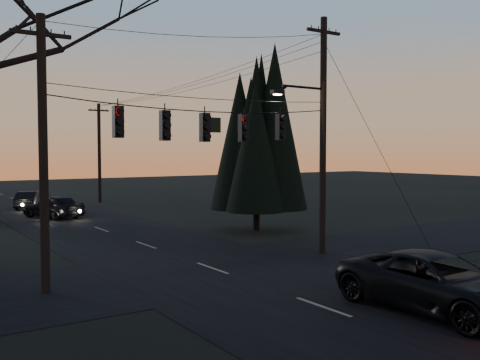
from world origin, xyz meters
TOP-DOWN VIEW (x-y plane):
  - ground_plane at (0.00, 0.00)m, footprint 160.00×160.00m
  - main_road at (0.00, 20.00)m, footprint 8.00×120.00m
  - cross_road at (0.00, 10.00)m, footprint 60.00×7.00m
  - utility_pole_right at (5.50, 10.00)m, footprint 5.00×0.30m
  - utility_pole_left at (-6.00, 10.00)m, footprint 1.80×0.30m
  - utility_pole_far_r at (5.50, 38.00)m, footprint 1.80×0.30m
  - span_signal_assembly at (-0.24, 10.00)m, footprint 11.50×0.44m
  - evergreen_right at (7.11, 17.08)m, footprint 4.31×4.31m
  - suv_near at (2.29, 1.95)m, footprint 2.74×5.70m
  - sedan_oncoming_a at (-0.80, 28.87)m, footprint 3.48×4.82m
  - sedan_oncoming_b at (-0.80, 35.82)m, footprint 2.92×4.25m

SIDE VIEW (x-z plane):
  - ground_plane at x=0.00m, z-range 0.00..0.00m
  - utility_pole_right at x=5.50m, z-range -5.00..5.00m
  - utility_pole_left at x=-6.00m, z-range -4.25..4.25m
  - utility_pole_far_r at x=5.50m, z-range -4.25..4.25m
  - cross_road at x=0.00m, z-range 0.00..0.02m
  - main_road at x=0.00m, z-range 0.00..0.02m
  - sedan_oncoming_b at x=-0.80m, z-range 0.00..1.33m
  - sedan_oncoming_a at x=-0.80m, z-range 0.00..1.52m
  - suv_near at x=2.29m, z-range 0.00..1.57m
  - evergreen_right at x=7.11m, z-range 0.59..9.46m
  - span_signal_assembly at x=-0.24m, z-range 4.53..6.06m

